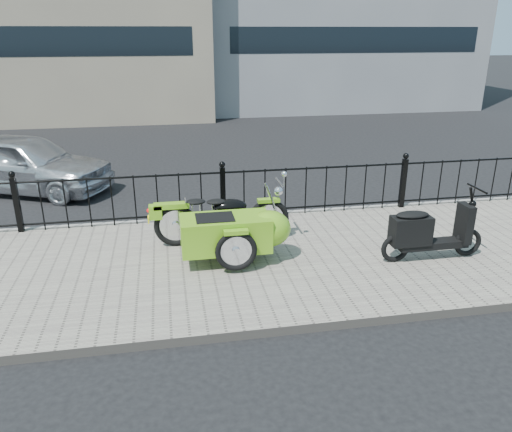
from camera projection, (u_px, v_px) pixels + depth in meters
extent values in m
plane|color=black|center=(233.00, 253.00, 8.03)|extent=(120.00, 120.00, 0.00)
cube|color=gray|center=(238.00, 263.00, 7.55)|extent=(30.00, 3.80, 0.12)
cube|color=gray|center=(223.00, 219.00, 9.34)|extent=(30.00, 0.10, 0.12)
cylinder|color=black|center=(222.00, 173.00, 8.88)|extent=(14.00, 0.04, 0.04)
cylinder|color=black|center=(223.00, 212.00, 9.15)|extent=(14.00, 0.04, 0.04)
cube|color=black|center=(17.00, 205.00, 8.42)|extent=(0.09, 0.09, 0.96)
sphere|color=black|center=(12.00, 174.00, 8.23)|extent=(0.11, 0.11, 0.11)
cube|color=black|center=(223.00, 193.00, 9.02)|extent=(0.09, 0.09, 0.96)
sphere|color=black|center=(222.00, 164.00, 8.83)|extent=(0.11, 0.11, 0.11)
cube|color=black|center=(403.00, 183.00, 9.62)|extent=(0.09, 0.09, 0.96)
sphere|color=black|center=(406.00, 156.00, 9.43)|extent=(0.11, 0.11, 0.11)
cube|color=black|center=(9.00, 42.00, 17.03)|extent=(12.50, 0.06, 1.00)
cube|color=black|center=(358.00, 40.00, 20.17)|extent=(10.50, 0.06, 1.00)
torus|color=black|center=(268.00, 219.00, 8.16)|extent=(0.69, 0.09, 0.69)
torus|color=black|center=(176.00, 226.00, 7.90)|extent=(0.69, 0.09, 0.69)
torus|color=black|center=(236.00, 251.00, 6.99)|extent=(0.60, 0.08, 0.60)
cube|color=gray|center=(223.00, 221.00, 8.02)|extent=(0.34, 0.22, 0.24)
cylinder|color=black|center=(223.00, 225.00, 8.05)|extent=(1.40, 0.04, 0.04)
ellipsoid|color=black|center=(230.00, 207.00, 7.96)|extent=(0.54, 0.29, 0.26)
cylinder|color=silver|center=(280.00, 183.00, 7.97)|extent=(0.03, 0.56, 0.03)
cylinder|color=silver|center=(272.00, 201.00, 8.06)|extent=(0.25, 0.04, 0.59)
sphere|color=silver|center=(278.00, 191.00, 8.02)|extent=(0.15, 0.15, 0.15)
cube|color=#6FAF1C|center=(269.00, 200.00, 8.04)|extent=(0.36, 0.12, 0.06)
cube|color=#6FAF1C|center=(171.00, 206.00, 7.78)|extent=(0.55, 0.16, 0.08)
ellipsoid|color=black|center=(216.00, 202.00, 7.89)|extent=(0.31, 0.22, 0.08)
ellipsoid|color=black|center=(196.00, 202.00, 7.83)|extent=(0.31, 0.22, 0.08)
sphere|color=red|center=(149.00, 211.00, 7.74)|extent=(0.07, 0.07, 0.07)
cube|color=yellow|center=(149.00, 219.00, 7.89)|extent=(0.02, 0.14, 0.10)
cube|color=#6FAF1C|center=(225.00, 233.00, 7.29)|extent=(1.30, 0.62, 0.50)
ellipsoid|color=#6FAF1C|center=(269.00, 228.00, 7.39)|extent=(0.65, 0.60, 0.54)
cube|color=black|center=(215.00, 219.00, 7.18)|extent=(0.55, 0.43, 0.06)
cube|color=#6FAF1C|center=(236.00, 232.00, 6.89)|extent=(0.34, 0.11, 0.06)
torus|color=black|center=(468.00, 242.00, 7.60)|extent=(0.44, 0.08, 0.44)
torus|color=black|center=(395.00, 248.00, 7.40)|extent=(0.44, 0.08, 0.44)
cube|color=black|center=(432.00, 244.00, 7.49)|extent=(1.08, 0.24, 0.11)
cube|color=black|center=(411.00, 230.00, 7.34)|extent=(0.59, 0.28, 0.43)
ellipsoid|color=black|center=(412.00, 215.00, 7.26)|extent=(0.50, 0.25, 0.10)
cube|color=black|center=(464.00, 223.00, 7.47)|extent=(0.13, 0.32, 0.59)
cylinder|color=black|center=(472.00, 203.00, 7.37)|extent=(0.17, 0.04, 0.48)
cylinder|color=black|center=(477.00, 189.00, 7.30)|extent=(0.03, 0.47, 0.03)
torus|color=black|center=(237.00, 233.00, 7.63)|extent=(0.59, 0.50, 0.68)
imported|color=silver|center=(25.00, 163.00, 10.89)|extent=(4.07, 2.94, 1.29)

